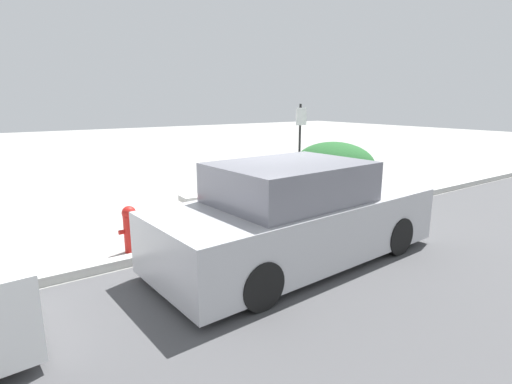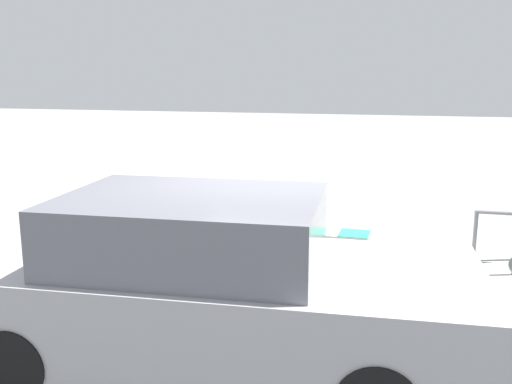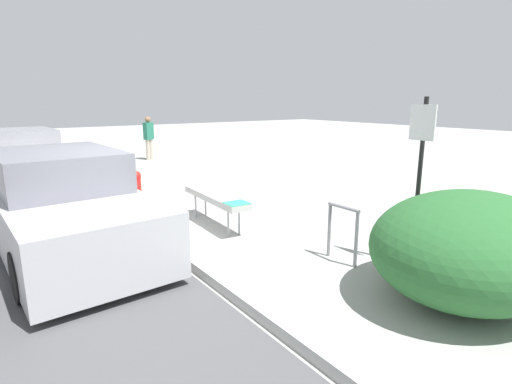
# 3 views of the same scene
# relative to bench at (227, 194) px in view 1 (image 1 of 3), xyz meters

# --- Properties ---
(ground_plane) EXTENTS (60.00, 60.00, 0.00)m
(ground_plane) POSITION_rel_bench_xyz_m (0.18, -1.19, -0.52)
(ground_plane) COLOR #9E9E99
(curb) EXTENTS (60.00, 0.20, 0.13)m
(curb) POSITION_rel_bench_xyz_m (0.18, -1.19, -0.46)
(curb) COLOR #B7B7B2
(curb) RESTS_ON ground_plane
(bench) EXTENTS (1.94, 0.48, 0.60)m
(bench) POSITION_rel_bench_xyz_m (0.00, 0.00, 0.00)
(bench) COLOR #99999E
(bench) RESTS_ON ground_plane
(bike_rack) EXTENTS (0.55, 0.06, 0.83)m
(bike_rack) POSITION_rel_bench_xyz_m (2.50, 0.62, -0.02)
(bike_rack) COLOR gray
(bike_rack) RESTS_ON ground_plane
(sign_post) EXTENTS (0.36, 0.08, 2.30)m
(sign_post) POSITION_rel_bench_xyz_m (3.14, 1.35, 0.86)
(sign_post) COLOR black
(sign_post) RESTS_ON ground_plane
(fire_hydrant) EXTENTS (0.36, 0.22, 0.77)m
(fire_hydrant) POSITION_rel_bench_xyz_m (-2.23, -0.71, -0.12)
(fire_hydrant) COLOR red
(fire_hydrant) RESTS_ON ground_plane
(shrub_hedge) EXTENTS (2.06, 2.36, 1.27)m
(shrub_hedge) POSITION_rel_bench_xyz_m (4.09, 0.95, 0.11)
(shrub_hedge) COLOR #28602D
(shrub_hedge) RESTS_ON ground_plane
(parked_car_near) EXTENTS (4.58, 2.02, 1.52)m
(parked_car_near) POSITION_rel_bench_xyz_m (-0.28, -2.48, 0.16)
(parked_car_near) COLOR black
(parked_car_near) RESTS_ON ground_plane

